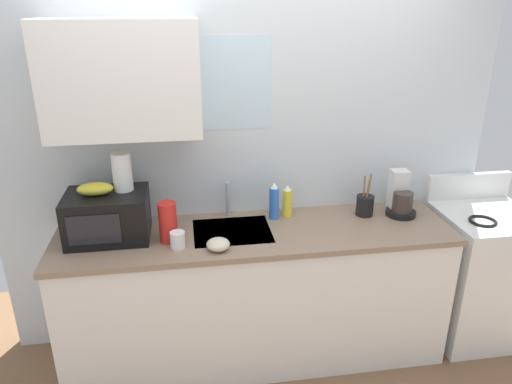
{
  "coord_description": "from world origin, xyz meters",
  "views": [
    {
      "loc": [
        -0.39,
        -2.54,
        2.18
      ],
      "look_at": [
        0.0,
        0.0,
        1.15
      ],
      "focal_mm": 33.5,
      "sensor_mm": 36.0,
      "label": 1
    }
  ],
  "objects": [
    {
      "name": "counter_unit",
      "position": [
        -0.0,
        0.0,
        0.46
      ],
      "size": [
        2.38,
        0.63,
        0.9
      ],
      "color": "white",
      "rests_on": "ground"
    },
    {
      "name": "mug_white",
      "position": [
        -0.46,
        -0.14,
        0.95
      ],
      "size": [
        0.08,
        0.08,
        0.09
      ],
      "primitive_type": "cylinder",
      "color": "white",
      "rests_on": "counter_unit"
    },
    {
      "name": "small_bowl",
      "position": [
        -0.24,
        -0.2,
        0.93
      ],
      "size": [
        0.13,
        0.13,
        0.06
      ],
      "primitive_type": "ellipsoid",
      "color": "beige",
      "rests_on": "counter_unit"
    },
    {
      "name": "banana_bunch",
      "position": [
        -0.9,
        0.05,
        1.2
      ],
      "size": [
        0.2,
        0.11,
        0.07
      ],
      "primitive_type": "ellipsoid",
      "color": "gold",
      "rests_on": "microwave"
    },
    {
      "name": "kitchen_wall_assembly",
      "position": [
        -0.12,
        0.31,
        1.35
      ],
      "size": [
        3.15,
        0.42,
        2.5
      ],
      "color": "silver",
      "rests_on": "ground"
    },
    {
      "name": "utensil_crock",
      "position": [
        0.72,
        0.12,
        0.97
      ],
      "size": [
        0.11,
        0.11,
        0.28
      ],
      "color": "black",
      "rests_on": "counter_unit"
    },
    {
      "name": "dish_soap_bottle_yellow",
      "position": [
        0.23,
        0.18,
        1.0
      ],
      "size": [
        0.06,
        0.06,
        0.21
      ],
      "color": "yellow",
      "rests_on": "counter_unit"
    },
    {
      "name": "paper_towel_roll",
      "position": [
        -0.75,
        0.1,
        1.28
      ],
      "size": [
        0.11,
        0.11,
        0.22
      ],
      "primitive_type": "cylinder",
      "color": "white",
      "rests_on": "microwave"
    },
    {
      "name": "cereal_canister",
      "position": [
        -0.51,
        -0.05,
        1.02
      ],
      "size": [
        0.1,
        0.1,
        0.24
      ],
      "primitive_type": "cylinder",
      "color": "red",
      "rests_on": "counter_unit"
    },
    {
      "name": "stove_range",
      "position": [
        1.53,
        0.0,
        0.46
      ],
      "size": [
        0.6,
        0.6,
        1.08
      ],
      "color": "white",
      "rests_on": "ground"
    },
    {
      "name": "dish_soap_bottle_blue",
      "position": [
        0.14,
        0.16,
        1.01
      ],
      "size": [
        0.06,
        0.06,
        0.24
      ],
      "color": "blue",
      "rests_on": "counter_unit"
    },
    {
      "name": "coffee_maker",
      "position": [
        0.95,
        0.11,
        1.0
      ],
      "size": [
        0.19,
        0.21,
        0.28
      ],
      "color": "black",
      "rests_on": "counter_unit"
    },
    {
      "name": "sink_faucet",
      "position": [
        -0.14,
        0.24,
        1.01
      ],
      "size": [
        0.03,
        0.03,
        0.23
      ],
      "primitive_type": "cylinder",
      "color": "#B2B5BA",
      "rests_on": "counter_unit"
    },
    {
      "name": "microwave",
      "position": [
        -0.85,
        0.05,
        1.04
      ],
      "size": [
        0.46,
        0.35,
        0.27
      ],
      "color": "black",
      "rests_on": "counter_unit"
    }
  ]
}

